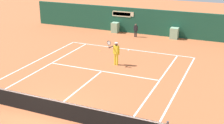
% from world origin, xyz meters
% --- Properties ---
extents(ground_plane, '(80.00, 80.00, 0.01)m').
position_xyz_m(ground_plane, '(-0.00, 0.58, 0.00)').
color(ground_plane, '#BC6038').
extents(tennis_net, '(12.10, 0.10, 1.07)m').
position_xyz_m(tennis_net, '(0.00, 0.00, 0.51)').
color(tennis_net, '#4C4C51').
rests_on(tennis_net, ground_plane).
extents(sponsor_back_wall, '(25.00, 1.02, 2.47)m').
position_xyz_m(sponsor_back_wall, '(-0.01, 16.97, 1.19)').
color(sponsor_back_wall, '#194C38').
rests_on(sponsor_back_wall, ground_plane).
extents(player_on_baseline, '(0.75, 0.69, 1.88)m').
position_xyz_m(player_on_baseline, '(0.40, 7.91, 1.00)').
color(player_on_baseline, yellow).
rests_on(player_on_baseline, ground_plane).
extents(ball_kid_right_post, '(0.42, 0.19, 1.26)m').
position_xyz_m(ball_kid_right_post, '(-0.81, 15.61, 0.72)').
color(ball_kid_right_post, black).
rests_on(ball_kid_right_post, ground_plane).
extents(tennis_ball_near_service_line, '(0.07, 0.07, 0.07)m').
position_xyz_m(tennis_ball_near_service_line, '(-2.00, 10.30, 0.03)').
color(tennis_ball_near_service_line, '#CCE033').
rests_on(tennis_ball_near_service_line, ground_plane).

